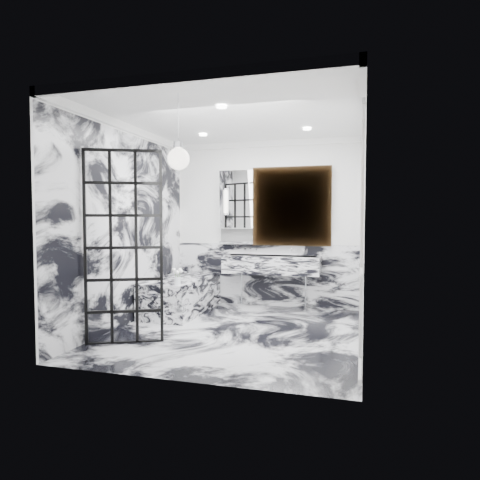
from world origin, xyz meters
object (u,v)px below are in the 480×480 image
(crittall_door, at_px, (124,248))
(bathtub, at_px, (182,295))
(mirror_cabinet, at_px, (274,199))
(trough_sink, at_px, (272,265))

(crittall_door, xyz_separation_m, bathtub, (-0.03, 1.76, -0.87))
(crittall_door, relative_size, bathtub, 1.39)
(bathtub, bearing_deg, mirror_cabinet, 32.06)
(crittall_door, bearing_deg, mirror_cabinet, 38.91)
(trough_sink, bearing_deg, mirror_cabinet, 90.00)
(crittall_door, height_order, bathtub, crittall_door)
(mirror_cabinet, bearing_deg, trough_sink, -90.00)
(trough_sink, xyz_separation_m, mirror_cabinet, (-0.00, 0.17, 1.09))
(crittall_door, relative_size, mirror_cabinet, 1.21)
(crittall_door, xyz_separation_m, trough_sink, (1.29, 2.42, -0.42))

